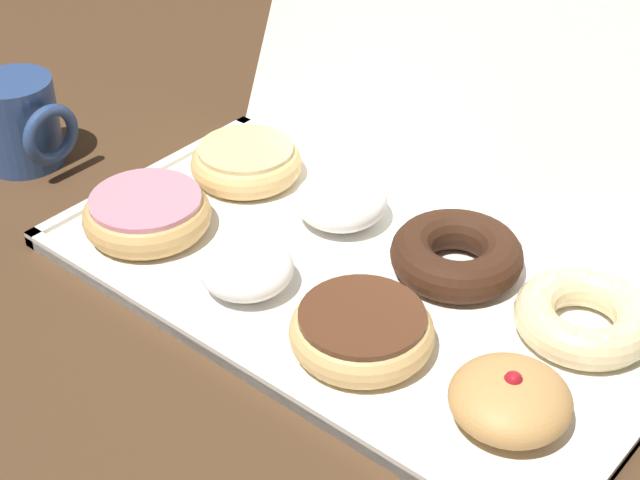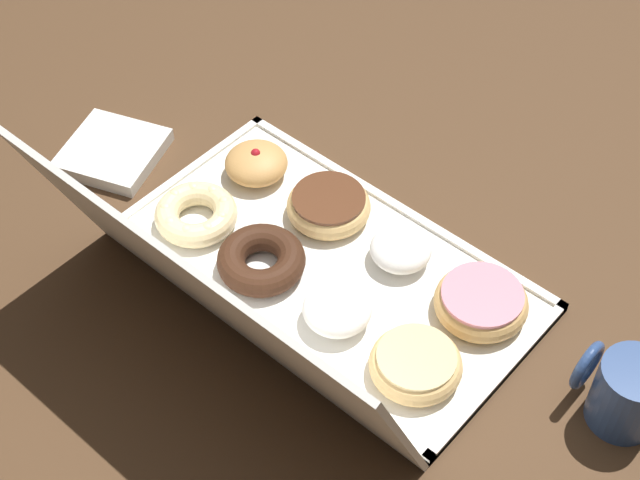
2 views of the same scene
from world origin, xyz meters
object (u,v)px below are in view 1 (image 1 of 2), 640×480
chocolate_frosted_donut_2 (362,330)px  powdered_filled_donut_5 (341,200)px  powdered_filled_donut_1 (246,268)px  pink_frosted_donut_0 (147,213)px  cruller_donut_7 (585,316)px  glazed_ring_donut_4 (246,162)px  chocolate_cake_ring_donut_6 (456,255)px  coffee_mug (21,121)px  jelly_filled_donut_3 (510,399)px  donut_box (354,283)px

chocolate_frosted_donut_2 → powdered_filled_donut_5: size_ratio=1.33×
powdered_filled_donut_1 → chocolate_frosted_donut_2: bearing=0.6°
pink_frosted_donut_0 → cruller_donut_7: (0.38, 0.13, -0.00)m
chocolate_frosted_donut_2 → glazed_ring_donut_4: (-0.25, 0.13, -0.00)m
chocolate_cake_ring_donut_6 → coffee_mug: bearing=-165.5°
powdered_filled_donut_1 → jelly_filled_donut_3: 0.25m
pink_frosted_donut_0 → glazed_ring_donut_4: bearing=87.6°
donut_box → jelly_filled_donut_3: jelly_filled_donut_3 is taller
donut_box → chocolate_frosted_donut_2: 0.09m
chocolate_frosted_donut_2 → jelly_filled_donut_3: size_ratio=1.29×
jelly_filled_donut_3 → coffee_mug: bearing=179.4°
chocolate_frosted_donut_2 → pink_frosted_donut_0: bearing=179.7°
chocolate_frosted_donut_2 → jelly_filled_donut_3: bearing=3.0°
chocolate_frosted_donut_2 → glazed_ring_donut_4: size_ratio=1.03×
jelly_filled_donut_3 → chocolate_frosted_donut_2: bearing=-177.0°
powdered_filled_donut_1 → cruller_donut_7: size_ratio=0.72×
donut_box → chocolate_cake_ring_donut_6: bearing=46.7°
donut_box → pink_frosted_donut_0: size_ratio=4.59×
glazed_ring_donut_4 → pink_frosted_donut_0: bearing=-92.4°
chocolate_cake_ring_donut_6 → coffee_mug: 0.47m
donut_box → coffee_mug: size_ratio=5.37×
pink_frosted_donut_0 → chocolate_frosted_donut_2: (0.25, -0.00, -0.00)m
chocolate_cake_ring_donut_6 → coffee_mug: coffee_mug is taller
powdered_filled_donut_1 → glazed_ring_donut_4: (-0.12, 0.13, -0.00)m
donut_box → pink_frosted_donut_0: pink_frosted_donut_0 is taller
cruller_donut_7 → chocolate_frosted_donut_2: bearing=-134.1°
glazed_ring_donut_4 → donut_box: bearing=-18.3°
chocolate_cake_ring_donut_6 → jelly_filled_donut_3: bearing=-44.2°
powdered_filled_donut_1 → chocolate_cake_ring_donut_6: size_ratio=0.70×
powdered_filled_donut_5 → cruller_donut_7: (0.25, 0.00, -0.00)m
cruller_donut_7 → donut_box: bearing=-161.2°
cruller_donut_7 → glazed_ring_donut_4: bearing=-179.8°
powdered_filled_donut_1 → glazed_ring_donut_4: 0.18m
chocolate_frosted_donut_2 → chocolate_cake_ring_donut_6: bearing=89.3°
powdered_filled_donut_1 → coffee_mug: bearing=177.5°
chocolate_cake_ring_donut_6 → coffee_mug: (-0.46, -0.12, 0.02)m
cruller_donut_7 → coffee_mug: (-0.58, -0.12, 0.02)m
pink_frosted_donut_0 → donut_box: bearing=18.7°
jelly_filled_donut_3 → chocolate_cake_ring_donut_6: (-0.13, 0.13, -0.00)m
chocolate_cake_ring_donut_6 → cruller_donut_7: chocolate_cake_ring_donut_6 is taller
jelly_filled_donut_3 → coffee_mug: size_ratio=0.88×
powdered_filled_donut_5 → cruller_donut_7: size_ratio=0.77×
pink_frosted_donut_0 → chocolate_cake_ring_donut_6: bearing=27.2°
powdered_filled_donut_1 → cruller_donut_7: bearing=27.7°
powdered_filled_donut_1 → chocolate_cake_ring_donut_6: powdered_filled_donut_1 is taller
pink_frosted_donut_0 → chocolate_frosted_donut_2: pink_frosted_donut_0 is taller
donut_box → chocolate_cake_ring_donut_6: 0.09m
jelly_filled_donut_3 → cruller_donut_7: jelly_filled_donut_3 is taller
coffee_mug → donut_box: bearing=7.7°
cruller_donut_7 → coffee_mug: coffee_mug is taller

